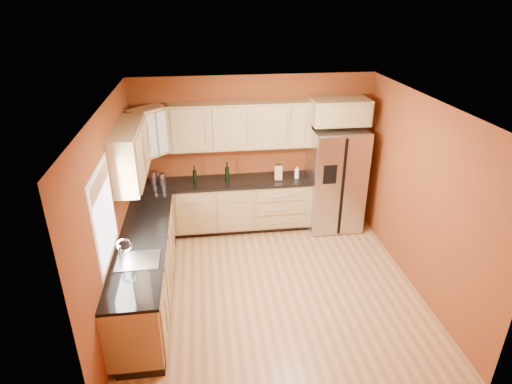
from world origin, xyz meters
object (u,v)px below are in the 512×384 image
Objects in this scene: wine_bottle_a at (227,172)px; soap_dispenser at (297,172)px; canister_left at (162,179)px; refrigerator at (335,179)px; knife_block at (278,173)px.

soap_dispenser is at bearing -2.36° from wine_bottle_a.
canister_left is 0.93× the size of soap_dispenser.
refrigerator is at bearing -1.18° from canister_left.
soap_dispenser is (1.17, -0.05, -0.06)m from wine_bottle_a.
wine_bottle_a reaches higher than canister_left.
wine_bottle_a is at bearing 177.25° from refrigerator.
canister_left is (-2.90, 0.06, 0.13)m from refrigerator.
wine_bottle_a reaches higher than soap_dispenser.
refrigerator is 0.99m from knife_block.
refrigerator is at bearing 1.00° from knife_block.
soap_dispenser is (2.24, -0.02, 0.01)m from canister_left.
wine_bottle_a is 1.35× the size of knife_block.
wine_bottle_a is 1.18m from soap_dispenser.
knife_block is at bearing -3.64° from wine_bottle_a.
canister_left is at bearing -178.48° from wine_bottle_a.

